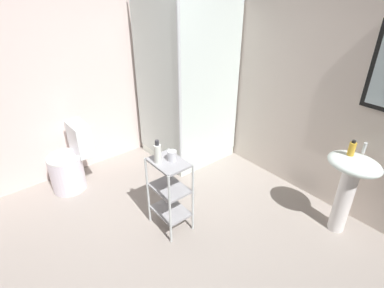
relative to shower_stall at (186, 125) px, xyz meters
The scene contains 11 objects.
ground_plane 1.77m from the shower_stall, 46.23° to the right, with size 4.20×4.20×0.02m, color gray.
wall_back 1.56m from the shower_stall, 27.34° to the left, with size 4.20×0.14×2.50m.
wall_left 1.61m from the shower_stall, 118.52° to the right, with size 0.10×4.20×2.50m, color beige.
shower_stall is the anchor object (origin of this frame).
pedestal_sink 2.02m from the shower_stall, ahead, with size 0.46×0.37×0.81m.
sink_faucet 2.07m from the shower_stall, 11.55° to the left, with size 0.03×0.03×0.10m, color silver.
toilet 1.47m from the shower_stall, 101.85° to the right, with size 0.37×0.49×0.76m.
storage_cart 1.32m from the shower_stall, 44.86° to the right, with size 0.38×0.28×0.74m.
hand_soap_bottle 2.00m from the shower_stall, ahead, with size 0.06×0.06×0.14m.
lotion_bottle_white 1.39m from the shower_stall, 48.64° to the right, with size 0.06×0.06×0.22m.
rinse_cup 1.34m from the shower_stall, 43.52° to the right, with size 0.08×0.08×0.10m, color silver.
Camera 1 is at (1.65, -0.99, 2.18)m, focal length 28.72 mm.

